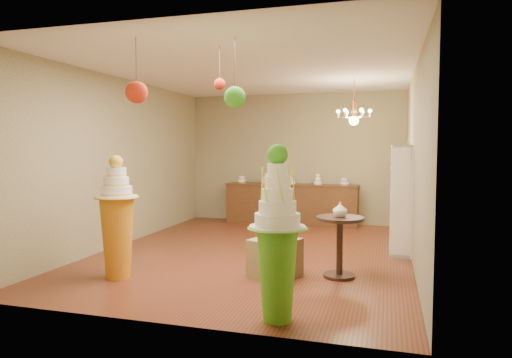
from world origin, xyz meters
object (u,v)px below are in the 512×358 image
(sideboard, at_px, (291,203))
(pedestal_green, at_px, (277,249))
(round_table, at_px, (340,238))
(pedestal_orange, at_px, (117,227))

(sideboard, bearing_deg, pedestal_green, -79.69)
(pedestal_green, bearing_deg, sideboard, 100.31)
(pedestal_green, xyz_separation_m, round_table, (0.45, 1.74, -0.20))
(pedestal_orange, relative_size, round_table, 2.01)
(sideboard, distance_m, round_table, 4.35)
(pedestal_orange, height_order, sideboard, pedestal_orange)
(pedestal_green, distance_m, pedestal_orange, 2.58)
(pedestal_green, relative_size, sideboard, 0.59)
(pedestal_orange, bearing_deg, sideboard, 74.59)
(pedestal_green, distance_m, sideboard, 5.92)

